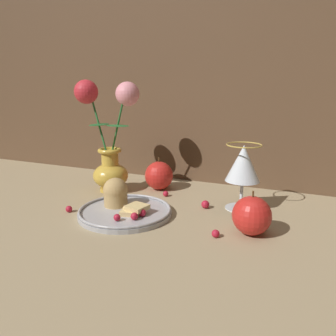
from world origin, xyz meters
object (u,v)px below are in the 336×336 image
Objects in this scene: plate_with_pastries at (123,206)px; vase at (109,143)px; wine_glass at (243,166)px; apple_beside_vase at (252,216)px; apple_near_glass at (159,176)px.

vase is at bearing 131.21° from plate_with_pastries.
apple_beside_vase is (0.05, -0.13, -0.07)m from wine_glass.
vase is 0.22m from plate_with_pastries.
vase is at bearing -150.99° from apple_near_glass.
apple_near_glass is at bearing 145.77° from apple_beside_vase.
plate_with_pastries is (0.12, -0.14, -0.12)m from vase.
apple_near_glass is at bearing 165.37° from wine_glass.
wine_glass is (0.25, 0.14, 0.09)m from plate_with_pastries.
wine_glass is 0.26m from apple_near_glass.
vase is at bearing -179.70° from wine_glass.
apple_beside_vase is at bearing -17.84° from vase.
wine_glass is at bearing 108.78° from apple_beside_vase.
wine_glass is 0.16m from apple_beside_vase.
apple_beside_vase is at bearing 0.99° from plate_with_pastries.
wine_glass reaches higher than apple_near_glass.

